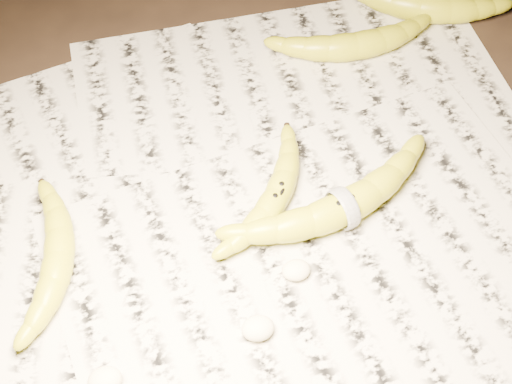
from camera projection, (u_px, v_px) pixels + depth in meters
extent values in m
plane|color=black|center=(234.00, 222.00, 0.80)|extent=(3.00, 3.00, 0.00)
cube|color=beige|center=(206.00, 224.00, 0.80)|extent=(0.90, 0.70, 0.01)
torus|color=white|center=(343.00, 206.00, 0.78)|extent=(0.02, 0.05, 0.05)
ellipsoid|color=beige|center=(104.00, 379.00, 0.68)|extent=(0.03, 0.03, 0.02)
ellipsoid|color=beige|center=(258.00, 326.00, 0.71)|extent=(0.03, 0.03, 0.02)
ellipsoid|color=beige|center=(296.00, 268.00, 0.75)|extent=(0.03, 0.03, 0.02)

